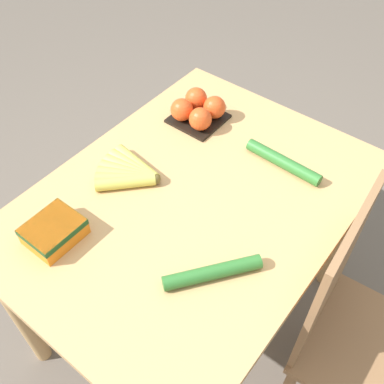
# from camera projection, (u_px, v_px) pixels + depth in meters

# --- Properties ---
(ground_plane) EXTENTS (12.00, 12.00, 0.00)m
(ground_plane) POSITION_uv_depth(u_px,v_px,m) (192.00, 314.00, 1.97)
(ground_plane) COLOR #665B51
(dining_table) EXTENTS (1.15, 0.86, 0.78)m
(dining_table) POSITION_uv_depth(u_px,v_px,m) (192.00, 222.00, 1.48)
(dining_table) COLOR tan
(dining_table) RESTS_ON ground_plane
(chair) EXTENTS (0.45, 0.43, 0.98)m
(chair) POSITION_uv_depth(u_px,v_px,m) (353.00, 330.00, 1.40)
(chair) COLOR #8E6642
(chair) RESTS_ON ground_plane
(banana_bunch) EXTENTS (0.20, 0.21, 0.04)m
(banana_bunch) POSITION_uv_depth(u_px,v_px,m) (130.00, 173.00, 1.44)
(banana_bunch) COLOR brown
(banana_bunch) RESTS_ON dining_table
(tomato_pack) EXTENTS (0.18, 0.18, 0.09)m
(tomato_pack) POSITION_uv_depth(u_px,v_px,m) (198.00, 110.00, 1.61)
(tomato_pack) COLOR black
(tomato_pack) RESTS_ON dining_table
(carrot_bag) EXTENTS (0.15, 0.13, 0.06)m
(carrot_bag) POSITION_uv_depth(u_px,v_px,m) (54.00, 230.00, 1.27)
(carrot_bag) COLOR orange
(carrot_bag) RESTS_ON dining_table
(cucumber_near) EXTENTS (0.05, 0.27, 0.04)m
(cucumber_near) POSITION_uv_depth(u_px,v_px,m) (283.00, 162.00, 1.47)
(cucumber_near) COLOR #2D702D
(cucumber_near) RESTS_ON dining_table
(cucumber_far) EXTENTS (0.24, 0.19, 0.04)m
(cucumber_far) POSITION_uv_depth(u_px,v_px,m) (212.00, 272.00, 1.19)
(cucumber_far) COLOR #2D702D
(cucumber_far) RESTS_ON dining_table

